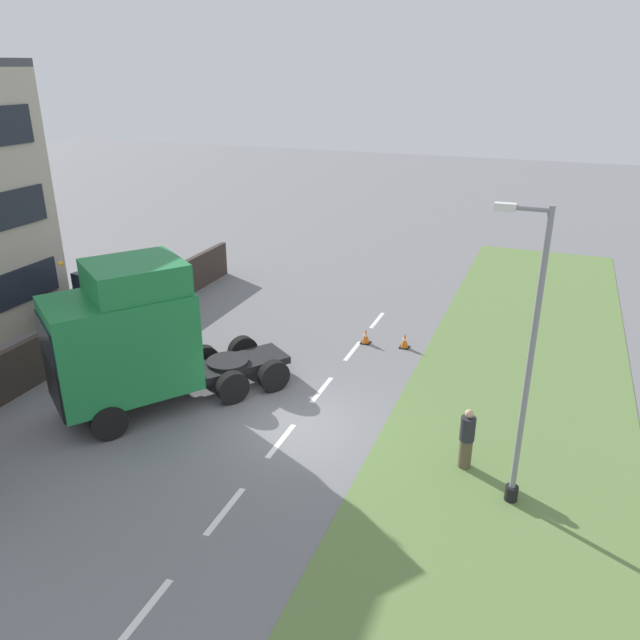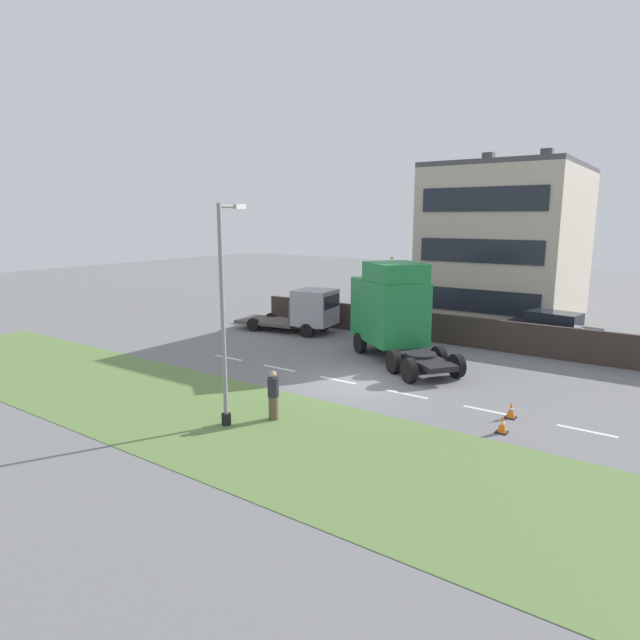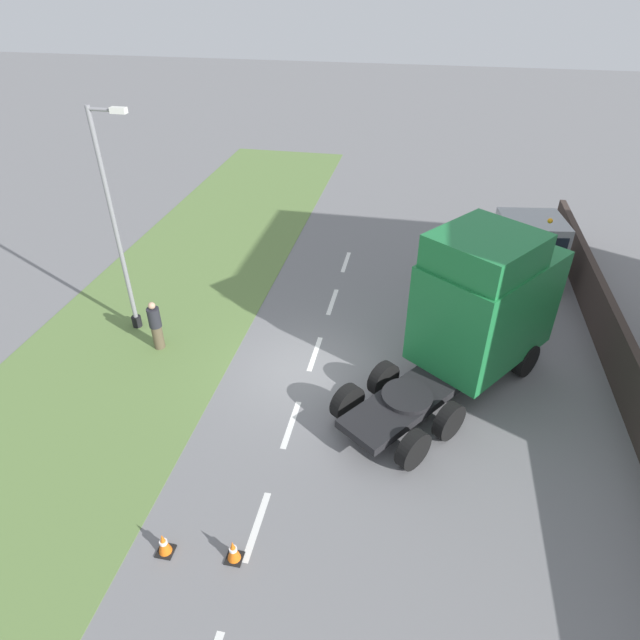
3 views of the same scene
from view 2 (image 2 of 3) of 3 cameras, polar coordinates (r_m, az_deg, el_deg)
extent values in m
plane|color=slate|center=(22.34, 3.86, -6.81)|extent=(120.00, 120.00, 0.00)
cube|color=#607F42|center=(17.77, -6.39, -11.59)|extent=(7.00, 44.00, 0.01)
cube|color=white|center=(19.62, 26.59, -10.53)|extent=(0.16, 1.80, 0.00)
cube|color=white|center=(20.23, 17.51, -9.22)|extent=(0.16, 1.80, 0.00)
cube|color=white|center=(21.31, 9.22, -7.81)|extent=(0.16, 1.80, 0.00)
cube|color=white|center=(22.79, 1.91, -6.42)|extent=(0.16, 1.80, 0.00)
cube|color=white|center=(24.61, -4.37, -5.14)|extent=(0.16, 1.80, 0.00)
cube|color=white|center=(26.68, -9.72, -4.00)|extent=(0.16, 1.80, 0.00)
cube|color=#382D28|center=(29.98, 12.80, -0.89)|extent=(0.25, 24.00, 1.61)
cube|color=#B7AD99|center=(38.18, 19.52, 7.41)|extent=(11.93, 8.47, 9.76)
cube|color=#1E232D|center=(32.74, 16.36, 1.96)|extent=(0.08, 7.20, 1.37)
cube|color=#1E232D|center=(32.44, 16.63, 7.07)|extent=(0.08, 7.20, 1.37)
cube|color=#1E232D|center=(32.40, 16.92, 12.24)|extent=(0.08, 7.20, 1.37)
cube|color=#47474C|center=(38.26, 20.01, 14.93)|extent=(11.93, 8.47, 0.30)
cube|color=#47474C|center=(40.06, 17.51, 15.88)|extent=(0.70, 0.70, 1.10)
cube|color=#47474C|center=(39.06, 23.04, 15.67)|extent=(0.70, 0.70, 1.10)
cube|color=black|center=(25.44, 8.89, -3.16)|extent=(5.41, 6.64, 0.24)
cube|color=#1E7A3D|center=(26.53, 7.37, 1.03)|extent=(4.36, 4.68, 2.99)
cube|color=black|center=(28.45, 5.56, 0.39)|extent=(1.73, 1.30, 1.68)
cube|color=black|center=(28.24, 5.61, 3.02)|extent=(1.83, 1.37, 0.96)
cube|color=#1E7A3D|center=(25.74, 8.06, 5.08)|extent=(3.43, 3.48, 0.90)
sphere|color=orange|center=(27.60, 7.68, 6.56)|extent=(0.14, 0.14, 0.14)
cylinder|color=black|center=(24.01, 10.70, -3.62)|extent=(1.91, 1.91, 0.12)
cylinder|color=black|center=(27.23, 4.29, -2.44)|extent=(0.88, 1.03, 1.04)
cylinder|color=black|center=(28.17, 8.56, -2.08)|extent=(0.88, 1.03, 1.04)
cylinder|color=black|center=(23.88, 7.85, -4.42)|extent=(0.88, 1.03, 1.04)
cylinder|color=black|center=(24.95, 12.55, -3.91)|extent=(0.88, 1.03, 1.04)
cylinder|color=black|center=(22.64, 9.49, -5.32)|extent=(0.88, 1.03, 1.04)
cylinder|color=black|center=(23.77, 14.36, -4.74)|extent=(0.88, 1.03, 1.04)
cube|color=#999EA3|center=(31.35, -0.53, 1.38)|extent=(2.51, 2.44, 2.05)
cube|color=black|center=(30.81, 1.28, 1.98)|extent=(1.94, 0.32, 0.74)
cube|color=#4C4742|center=(33.05, -5.26, -0.14)|extent=(2.77, 4.27, 0.18)
cube|color=#4C4742|center=(31.93, -2.32, 0.98)|extent=(2.22, 0.42, 1.43)
cylinder|color=black|center=(32.48, 0.31, -0.45)|extent=(0.35, 0.83, 0.80)
cylinder|color=black|center=(30.68, -1.40, -1.12)|extent=(0.35, 0.83, 0.80)
cylinder|color=black|center=(34.24, -5.22, 0.10)|extent=(0.35, 0.83, 0.80)
cylinder|color=black|center=(32.54, -7.14, -0.51)|extent=(0.35, 0.83, 0.80)
cube|color=black|center=(30.16, 23.36, -1.47)|extent=(2.46, 4.77, 1.05)
cube|color=black|center=(29.96, 23.69, 0.13)|extent=(1.87, 2.71, 0.70)
cylinder|color=black|center=(30.04, 20.10, -2.21)|extent=(0.30, 0.66, 0.64)
cylinder|color=black|center=(31.54, 21.33, -1.70)|extent=(0.30, 0.66, 0.64)
cylinder|color=black|center=(29.02, 25.43, -3.06)|extent=(0.30, 0.66, 0.64)
cylinder|color=black|center=(30.57, 26.44, -2.48)|extent=(0.30, 0.66, 0.64)
cylinder|color=black|center=(18.29, -9.96, -10.37)|extent=(0.31, 0.31, 0.40)
cylinder|color=gray|center=(17.36, -10.33, 0.19)|extent=(0.14, 0.14, 7.22)
cylinder|color=gray|center=(17.39, -9.66, 11.86)|extent=(0.90, 0.10, 0.10)
cube|color=silver|center=(17.71, -8.62, 11.87)|extent=(0.44, 0.20, 0.16)
cylinder|color=brown|center=(18.48, -4.97, -9.31)|extent=(0.34, 0.34, 0.83)
cylinder|color=#26262D|center=(18.23, -5.01, -7.11)|extent=(0.39, 0.39, 0.66)
sphere|color=tan|center=(18.10, -5.03, -5.78)|extent=(0.23, 0.23, 0.23)
cube|color=black|center=(19.80, 19.66, -9.75)|extent=(0.36, 0.36, 0.03)
cone|color=orange|center=(19.71, 19.72, -8.96)|extent=(0.28, 0.28, 0.55)
cylinder|color=white|center=(19.70, 19.72, -8.89)|extent=(0.17, 0.17, 0.07)
cube|color=black|center=(18.43, 18.81, -11.26)|extent=(0.36, 0.36, 0.03)
cone|color=orange|center=(18.33, 18.86, -10.42)|extent=(0.28, 0.28, 0.55)
cylinder|color=white|center=(18.32, 18.87, -10.34)|extent=(0.17, 0.17, 0.07)
camera|label=1|loc=(28.16, -31.18, 15.58)|focal=35.00mm
camera|label=3|loc=(21.44, 40.59, 18.15)|focal=30.00mm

